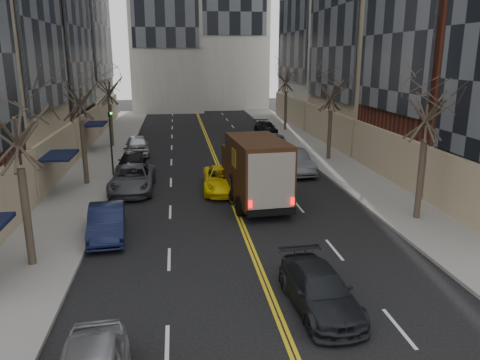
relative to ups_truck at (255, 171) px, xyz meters
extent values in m
cube|color=slate|center=(-10.20, 12.16, -1.82)|extent=(4.00, 66.00, 0.15)
cube|color=slate|center=(7.80, 12.16, -1.82)|extent=(4.00, 66.00, 0.15)
cube|color=#4C301E|center=(-16.70, 18.16, 10.11)|extent=(9.00, 12.00, 24.00)
cube|color=black|center=(-11.20, 3.16, 0.51)|extent=(2.00, 3.00, 0.15)
cube|color=black|center=(-12.10, 3.16, -0.54)|extent=(0.20, 3.00, 2.50)
cube|color=black|center=(-11.20, 16.16, 0.51)|extent=(2.00, 3.00, 0.15)
cube|color=black|center=(-12.10, 16.16, -0.54)|extent=(0.20, 3.00, 2.50)
cylinder|color=#382D23|center=(-10.00, -6.84, 0.17)|extent=(0.30, 0.30, 3.83)
cylinder|color=#382D23|center=(-10.00, 5.16, 0.28)|extent=(0.30, 0.30, 4.05)
cylinder|color=#382D23|center=(-10.00, 18.16, 0.10)|extent=(0.30, 0.30, 3.69)
cylinder|color=#382D23|center=(7.60, -3.84, 0.24)|extent=(0.30, 0.30, 3.96)
cylinder|color=#382D23|center=(7.60, 10.16, 0.15)|extent=(0.30, 0.30, 3.78)
cylinder|color=#382D23|center=(7.60, 25.16, 0.33)|extent=(0.30, 0.30, 4.14)
cylinder|color=black|center=(-8.60, 7.16, 0.16)|extent=(0.12, 0.12, 3.80)
imported|color=black|center=(-8.60, 7.16, 2.51)|extent=(0.15, 0.18, 0.90)
sphere|color=#0CE526|center=(-8.45, 7.06, 2.46)|extent=(0.14, 0.14, 0.14)
cube|color=black|center=(0.00, 0.00, -1.30)|extent=(2.91, 7.04, 0.32)
cube|color=black|center=(-0.20, 2.51, -0.23)|extent=(2.66, 2.02, 2.25)
cube|color=black|center=(0.05, -0.59, 0.25)|extent=(2.99, 5.45, 3.22)
cube|color=black|center=(0.27, -3.30, -1.30)|extent=(2.48, 0.39, 0.32)
cube|color=red|center=(-0.80, -3.40, -0.82)|extent=(0.20, 0.08, 0.38)
cube|color=red|center=(1.34, -3.23, -0.82)|extent=(0.20, 0.08, 0.38)
cube|color=gold|center=(-1.26, -0.64, 0.90)|extent=(0.12, 0.97, 0.97)
cube|color=gold|center=(1.35, -0.43, 0.90)|extent=(0.12, 0.97, 0.97)
cylinder|color=black|center=(-1.44, 2.14, -1.38)|extent=(0.38, 1.05, 1.03)
cylinder|color=black|center=(1.08, 2.35, -1.38)|extent=(0.38, 1.05, 1.03)
cylinder|color=black|center=(-1.11, -1.92, -1.38)|extent=(0.38, 1.05, 1.03)
cylinder|color=black|center=(1.41, -1.72, -1.38)|extent=(0.38, 1.05, 1.03)
imported|color=black|center=(0.22, -11.37, -1.23)|extent=(2.13, 4.67, 1.32)
cube|color=black|center=(0.22, -10.71, -0.71)|extent=(0.13, 0.04, 0.09)
cube|color=blue|center=(0.22, -10.74, -0.71)|extent=(0.10, 0.01, 0.06)
imported|color=yellow|center=(-1.50, 2.76, -1.17)|extent=(2.64, 5.28, 1.44)
imported|color=black|center=(-1.24, 0.01, -0.99)|extent=(0.65, 0.77, 1.80)
imported|color=black|center=(-7.50, -4.04, -1.16)|extent=(1.96, 4.57, 1.46)
imported|color=#46484E|center=(-6.98, 3.47, -1.12)|extent=(2.62, 5.57, 1.54)
imported|color=black|center=(-7.50, 8.95, -1.25)|extent=(1.86, 4.44, 1.28)
imported|color=#ACAFB3|center=(-7.50, 14.45, -1.10)|extent=(2.30, 4.80, 1.58)
imported|color=#4D4F54|center=(3.90, 6.58, -1.07)|extent=(2.20, 5.12, 1.64)
imported|color=#9B9DA2|center=(3.90, 13.68, -1.12)|extent=(2.85, 5.71, 1.55)
imported|color=black|center=(5.10, 23.44, -1.23)|extent=(2.00, 4.60, 1.32)
camera|label=1|loc=(-4.22, -24.66, 6.16)|focal=35.00mm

